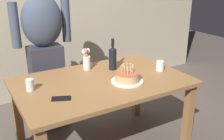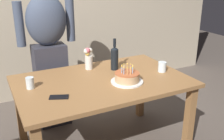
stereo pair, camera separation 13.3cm
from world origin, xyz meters
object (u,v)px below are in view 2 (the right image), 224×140
Objects in this scene: water_glass_near at (162,67)px; cell_phone at (59,97)px; water_glass_far at (30,83)px; flower_vase at (88,58)px; person_man_bearded at (49,49)px; birthday_cake at (127,78)px; wine_bottle at (115,57)px.

water_glass_near is 0.66× the size of cell_phone.
water_glass_near is at bearing -7.89° from water_glass_far.
water_glass_near is 0.44× the size of flower_vase.
water_glass_near is 1.05m from cell_phone.
water_glass_far is at bearing 62.89° from person_man_bearded.
water_glass_far reaches higher than cell_phone.
birthday_cake is 0.91× the size of wine_bottle.
wine_bottle reaches higher than water_glass_near.
person_man_bearded is at bearing 125.47° from flower_vase.
water_glass_far is at bearing 162.33° from birthday_cake.
person_man_bearded reaches higher than wine_bottle.
water_glass_far is (-0.77, 0.25, 0.01)m from birthday_cake.
person_man_bearded is (-0.51, 0.52, 0.01)m from wine_bottle.
flower_vase is at bearing 125.47° from person_man_bearded.
birthday_cake is 1.29× the size of flower_vase.
wine_bottle is at bearing 51.36° from cell_phone.
wine_bottle is 0.25m from flower_vase.
flower_vase is at bearing 19.71° from water_glass_far.
cell_phone is at bearing -132.15° from flower_vase.
person_man_bearded is (-0.29, 0.40, 0.02)m from flower_vase.
water_glass_near is 0.31× the size of wine_bottle.
birthday_cake is at bearing -169.59° from water_glass_near.
birthday_cake is at bearing -17.67° from water_glass_far.
water_glass_far is 0.70m from person_man_bearded.
cell_phone is at bearing -59.41° from water_glass_far.
wine_bottle is at bearing 134.04° from person_man_bearded.
cell_phone is 0.66× the size of flower_vase.
birthday_cake reaches higher than water_glass_far.
wine_bottle reaches higher than birthday_cake.
wine_bottle is (0.82, 0.09, 0.07)m from water_glass_far.
birthday_cake is 2.93× the size of water_glass_far.
cell_phone is 0.09× the size of person_man_bearded.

